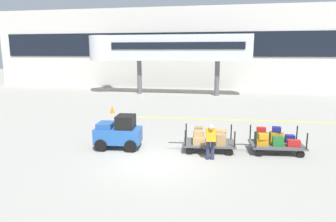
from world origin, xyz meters
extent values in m
plane|color=#9E9B91|center=(0.00, 0.00, 0.00)|extent=(120.00, 120.00, 0.00)
cube|color=yellow|center=(3.80, 8.63, 0.00)|extent=(15.45, 0.86, 0.01)
cube|color=beige|center=(0.00, 26.00, 4.82)|extent=(54.27, 2.40, 9.65)
cube|color=black|center=(0.00, 24.75, 5.31)|extent=(51.56, 0.12, 2.80)
cube|color=silver|center=(-2.49, 20.00, 4.84)|extent=(14.98, 2.20, 2.60)
cylinder|color=silver|center=(-10.59, 20.00, 4.84)|extent=(3.00, 3.00, 2.60)
cube|color=black|center=(-2.49, 18.86, 5.04)|extent=(13.49, 0.08, 0.70)
cylinder|color=#59595B|center=(-6.62, 20.00, 1.77)|extent=(0.50, 0.50, 3.54)
cylinder|color=#59595B|center=(1.63, 20.00, 1.77)|extent=(0.50, 0.50, 3.54)
cube|color=#2659A5|center=(-2.23, 1.44, 0.63)|extent=(2.20, 1.31, 0.70)
cube|color=black|center=(-1.86, 1.47, 1.28)|extent=(0.90, 1.07, 0.60)
cube|color=#225095|center=(-2.80, 1.38, 1.10)|extent=(0.79, 1.00, 0.24)
cylinder|color=black|center=(-2.96, 1.88, 0.28)|extent=(0.58, 0.24, 0.56)
cylinder|color=black|center=(-2.85, 0.84, 0.28)|extent=(0.58, 0.24, 0.56)
cylinder|color=black|center=(-1.60, 2.03, 0.28)|extent=(0.58, 0.24, 0.56)
cylinder|color=black|center=(-1.49, 0.99, 0.28)|extent=(0.58, 0.24, 0.56)
cube|color=#4C4C4F|center=(1.95, 1.88, 0.36)|extent=(2.43, 1.63, 0.08)
cylinder|color=black|center=(0.83, 2.41, 0.75)|extent=(0.06, 0.06, 0.70)
cylinder|color=black|center=(0.97, 1.13, 0.75)|extent=(0.06, 0.06, 0.70)
cylinder|color=black|center=(2.94, 2.63, 0.75)|extent=(0.06, 0.06, 0.70)
cylinder|color=black|center=(3.07, 1.35, 0.75)|extent=(0.06, 0.06, 0.70)
cylinder|color=black|center=(1.03, 2.38, 0.16)|extent=(0.33, 0.13, 0.32)
cylinder|color=black|center=(1.16, 1.20, 0.16)|extent=(0.33, 0.13, 0.32)
cylinder|color=black|center=(2.75, 2.56, 0.16)|extent=(0.33, 0.13, 0.32)
cylinder|color=black|center=(2.87, 1.38, 0.16)|extent=(0.33, 0.13, 0.32)
cylinder|color=#333333|center=(0.46, 1.72, 0.34)|extent=(0.70, 0.12, 0.05)
cube|color=olive|center=(1.45, 2.12, 0.62)|extent=(0.47, 0.48, 0.44)
cube|color=tan|center=(1.53, 1.49, 0.57)|extent=(0.58, 0.54, 0.34)
cube|color=tan|center=(2.43, 2.28, 0.64)|extent=(0.57, 0.53, 0.49)
cube|color=#A87F4C|center=(2.46, 1.60, 0.65)|extent=(0.50, 0.57, 0.49)
cube|color=#9E7A4C|center=(1.45, 2.12, 0.94)|extent=(0.36, 0.34, 0.21)
cube|color=tan|center=(1.53, 1.49, 0.88)|extent=(0.42, 0.28, 0.29)
cube|color=#4C4C4F|center=(4.93, 2.19, 0.36)|extent=(2.43, 1.63, 0.08)
cylinder|color=black|center=(3.81, 2.72, 0.75)|extent=(0.06, 0.06, 0.70)
cylinder|color=black|center=(3.95, 1.44, 0.75)|extent=(0.06, 0.06, 0.70)
cylinder|color=black|center=(5.92, 2.95, 0.75)|extent=(0.06, 0.06, 0.70)
cylinder|color=black|center=(6.05, 1.66, 0.75)|extent=(0.06, 0.06, 0.70)
cylinder|color=black|center=(4.01, 2.69, 0.16)|extent=(0.33, 0.13, 0.32)
cylinder|color=black|center=(4.14, 1.51, 0.16)|extent=(0.33, 0.13, 0.32)
cylinder|color=black|center=(5.73, 2.88, 0.16)|extent=(0.33, 0.13, 0.32)
cylinder|color=black|center=(5.85, 1.69, 0.16)|extent=(0.33, 0.13, 0.32)
cylinder|color=#333333|center=(3.44, 2.04, 0.34)|extent=(0.70, 0.12, 0.05)
cube|color=#236B2D|center=(4.27, 2.44, 0.62)|extent=(0.58, 0.40, 0.44)
cube|color=orange|center=(4.29, 1.85, 0.55)|extent=(0.48, 0.26, 0.30)
cube|color=orange|center=(4.93, 2.47, 0.64)|extent=(0.62, 0.41, 0.48)
cube|color=#236B2D|center=(4.93, 1.89, 0.61)|extent=(0.45, 0.31, 0.43)
cube|color=navy|center=(5.55, 2.57, 0.57)|extent=(0.41, 0.33, 0.34)
cube|color=red|center=(5.59, 1.92, 0.55)|extent=(0.53, 0.28, 0.30)
cube|color=red|center=(4.27, 2.44, 0.96)|extent=(0.40, 0.26, 0.23)
cube|color=orange|center=(4.29, 1.85, 0.81)|extent=(0.41, 0.39, 0.23)
cube|color=navy|center=(4.93, 2.47, 1.00)|extent=(0.38, 0.33, 0.23)
cylinder|color=#2D334C|center=(1.97, 0.72, 0.41)|extent=(0.16, 0.16, 0.82)
cylinder|color=#2D334C|center=(2.17, 0.75, 0.41)|extent=(0.16, 0.16, 0.82)
cube|color=orange|center=(2.09, 0.64, 1.09)|extent=(0.46, 0.47, 0.61)
sphere|color=beige|center=(2.10, 0.52, 1.45)|extent=(0.22, 0.22, 0.22)
cone|color=orange|center=(-5.58, 9.26, 0.28)|extent=(0.36, 0.36, 0.55)
camera|label=1|loc=(2.67, -11.51, 4.43)|focal=32.48mm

